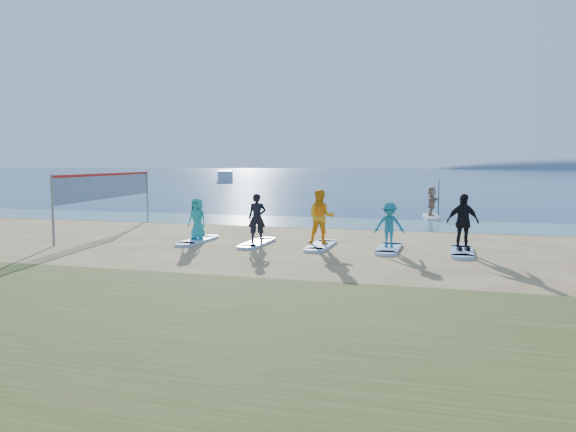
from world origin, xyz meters
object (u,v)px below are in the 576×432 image
(student_2, at_px, (321,217))
(student_3, at_px, (389,225))
(student_0, at_px, (197,219))
(surfboard_3, at_px, (389,249))
(surfboard_2, at_px, (321,246))
(boat_offshore_a, at_px, (225,182))
(student_4, at_px, (463,222))
(volleyball_net, at_px, (108,186))
(paddleboard, at_px, (431,217))
(student_1, at_px, (257,218))
(surfboard_0, at_px, (198,240))
(surfboard_4, at_px, (462,252))
(paddleboarder, at_px, (432,201))
(surfboard_1, at_px, (257,243))

(student_2, height_order, student_3, student_2)
(student_0, xyz_separation_m, surfboard_3, (7.00, 0.00, -0.80))
(surfboard_2, bearing_deg, boat_offshore_a, 115.43)
(boat_offshore_a, distance_m, student_4, 71.86)
(student_2, bearing_deg, volleyball_net, 155.02)
(paddleboard, bearing_deg, surfboard_3, -101.54)
(student_4, bearing_deg, paddleboard, 75.23)
(paddleboard, height_order, student_2, student_2)
(surfboard_3, bearing_deg, student_0, 180.00)
(boat_offshore_a, bearing_deg, student_2, -88.36)
(volleyball_net, height_order, paddleboard, volleyball_net)
(student_3, bearing_deg, boat_offshore_a, 106.04)
(student_1, distance_m, student_4, 7.00)
(surfboard_0, xyz_separation_m, student_4, (9.34, 0.00, 0.96))
(boat_offshore_a, relative_size, student_3, 5.88)
(surfboard_0, height_order, surfboard_3, same)
(volleyball_net, height_order, student_4, volleyball_net)
(student_3, distance_m, surfboard_4, 2.47)
(surfboard_0, height_order, surfboard_4, same)
(paddleboard, xyz_separation_m, student_1, (-5.63, -11.81, 0.89))
(paddleboarder, distance_m, student_0, 14.25)
(student_1, bearing_deg, surfboard_2, -14.56)
(paddleboarder, distance_m, student_4, 11.89)
(surfboard_1, distance_m, student_4, 7.07)
(paddleboard, height_order, paddleboarder, paddleboarder)
(paddleboarder, bearing_deg, surfboard_3, -174.53)
(boat_offshore_a, height_order, student_3, student_3)
(surfboard_1, distance_m, surfboard_2, 2.33)
(student_2, bearing_deg, student_0, 166.46)
(student_2, bearing_deg, student_1, 166.46)
(student_4, bearing_deg, surfboard_0, 158.63)
(paddleboard, distance_m, surfboard_2, 12.26)
(surfboard_3, distance_m, student_3, 0.80)
(student_3, xyz_separation_m, surfboard_4, (2.33, 0.00, -0.80))
(paddleboarder, bearing_deg, student_3, -174.53)
(paddleboarder, relative_size, surfboard_3, 0.70)
(surfboard_3, height_order, student_3, student_3)
(surfboard_3, bearing_deg, student_4, 0.00)
(paddleboarder, bearing_deg, surfboard_0, 156.15)
(paddleboarder, height_order, surfboard_1, paddleboarder)
(surfboard_2, bearing_deg, student_2, 0.00)
(surfboard_1, xyz_separation_m, student_1, (0.00, 0.00, 0.91))
(paddleboard, distance_m, student_3, 11.87)
(student_1, bearing_deg, student_3, -14.56)
(student_0, xyz_separation_m, student_3, (7.00, 0.00, -0.01))
(paddleboarder, xyz_separation_m, surfboard_3, (-0.97, -11.81, -0.84))
(boat_offshore_a, relative_size, surfboard_3, 4.01)
(surfboard_1, height_order, student_1, student_1)
(paddleboard, xyz_separation_m, surfboard_2, (-3.30, -11.81, -0.01))
(paddleboard, height_order, surfboard_3, paddleboard)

